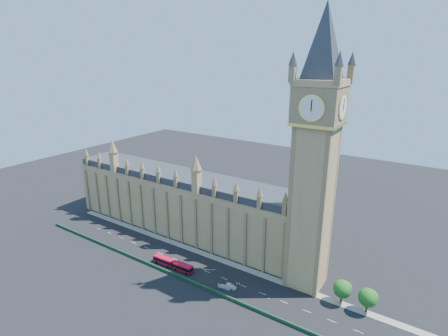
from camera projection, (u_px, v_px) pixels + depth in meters
The scene contains 15 objects.
ground at pixel (198, 268), 135.59m from camera, with size 400.00×400.00×0.00m, color black.
palace_westminster at pixel (183, 203), 162.02m from camera, with size 120.00×20.00×28.00m.
elizabeth_tower at pixel (317, 136), 110.42m from camera, with size 20.59×20.59×105.00m.
bridge_parapet at pixel (183, 279), 128.24m from camera, with size 160.00×0.60×1.20m, color #1E4C2D.
kerb_north at pixel (212, 257), 143.14m from camera, with size 160.00×3.00×0.16m, color gray.
tree_east_near at pixel (343, 289), 114.63m from camera, with size 6.00×6.00×8.50m.
tree_east_far at pixel (369, 297), 110.45m from camera, with size 6.00×6.00×8.50m.
red_bus at pixel (173, 264), 135.63m from camera, with size 18.03×3.37×3.05m.
car_grey at pixel (224, 284), 124.81m from camera, with size 1.93×4.79×1.63m, color #3F4246.
car_silver at pixel (230, 286), 123.72m from camera, with size 1.56×4.49×1.48m, color #B4B8BD.
car_white at pixel (224, 287), 123.35m from camera, with size 2.00×4.91×1.43m, color silver.
cone_a at pixel (234, 286), 124.28m from camera, with size 0.49×0.49×0.63m.
cone_b at pixel (268, 299), 117.75m from camera, with size 0.49×0.49×0.69m.
cone_c at pixel (239, 284), 125.76m from camera, with size 0.61×0.61×0.75m.
cone_d at pixel (237, 283), 125.91m from camera, with size 0.61×0.61×0.78m.
Camera 1 is at (72.78, -92.80, 78.08)m, focal length 28.00 mm.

